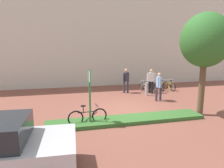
# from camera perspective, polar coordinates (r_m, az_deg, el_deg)

# --- Properties ---
(ground_plane) EXTENTS (60.00, 60.00, 0.00)m
(ground_plane) POSITION_cam_1_polar(r_m,az_deg,el_deg) (10.73, 4.08, -7.28)
(ground_plane) COLOR brown
(building_facade) EXTENTS (28.00, 1.20, 10.00)m
(building_facade) POSITION_cam_1_polar(r_m,az_deg,el_deg) (17.68, -3.59, 15.98)
(building_facade) COLOR beige
(building_facade) RESTS_ON ground
(planter_strip) EXTENTS (7.00, 1.10, 0.16)m
(planter_strip) POSITION_cam_1_polar(r_m,az_deg,el_deg) (9.16, 4.23, -9.89)
(planter_strip) COLOR #336028
(planter_strip) RESTS_ON ground
(tree_sidewalk) EXTENTS (2.25, 2.25, 4.78)m
(tree_sidewalk) POSITION_cam_1_polar(r_m,az_deg,el_deg) (10.39, 24.63, 10.89)
(tree_sidewalk) COLOR brown
(tree_sidewalk) RESTS_ON ground
(parking_sign_post) EXTENTS (0.08, 0.36, 2.34)m
(parking_sign_post) POSITION_cam_1_polar(r_m,az_deg,el_deg) (8.40, -6.24, -1.43)
(parking_sign_post) COLOR #2D7238
(parking_sign_post) RESTS_ON ground
(bike_at_sign) EXTENTS (1.68, 0.42, 0.86)m
(bike_at_sign) POSITION_cam_1_polar(r_m,az_deg,el_deg) (8.77, -6.77, -9.00)
(bike_at_sign) COLOR black
(bike_at_sign) RESTS_ON ground
(bike_rack_cluster) EXTENTS (2.66, 1.58, 0.83)m
(bike_rack_cluster) POSITION_cam_1_polar(r_m,az_deg,el_deg) (15.67, 12.57, -0.60)
(bike_rack_cluster) COLOR #99999E
(bike_rack_cluster) RESTS_ON ground
(bollard_steel) EXTENTS (0.16, 0.16, 0.90)m
(bollard_steel) POSITION_cam_1_polar(r_m,az_deg,el_deg) (13.96, 9.61, -1.37)
(bollard_steel) COLOR #ADADB2
(bollard_steel) RESTS_ON ground
(person_shirt_white) EXTENTS (0.46, 0.60, 1.72)m
(person_shirt_white) POSITION_cam_1_polar(r_m,az_deg,el_deg) (12.66, 12.95, -0.23)
(person_shirt_white) COLOR #383342
(person_shirt_white) RESTS_ON ground
(person_casual_tan) EXTENTS (0.57, 0.44, 1.72)m
(person_casual_tan) POSITION_cam_1_polar(r_m,az_deg,el_deg) (14.66, 10.88, 1.25)
(person_casual_tan) COLOR black
(person_casual_tan) RESTS_ON ground
(person_suited_dark) EXTENTS (0.52, 0.42, 1.72)m
(person_suited_dark) POSITION_cam_1_polar(r_m,az_deg,el_deg) (14.53, 3.93, 1.34)
(person_suited_dark) COLOR #383342
(person_suited_dark) RESTS_ON ground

